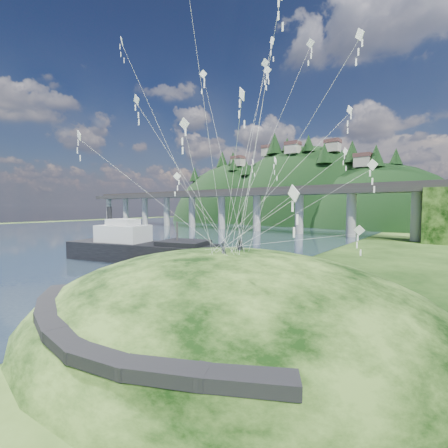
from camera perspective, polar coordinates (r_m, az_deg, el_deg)
The scene contains 10 objects.
ground at distance 30.25m, azimuth -13.48°, elevation -13.62°, with size 320.00×320.00×0.00m, color black.
water at distance 106.52m, azimuth -24.92°, elevation -1.55°, with size 240.00×240.00×0.00m, color #31465B.
grass_hill at distance 26.82m, azimuth 1.51°, elevation -19.23°, with size 36.00×32.00×13.00m.
footpath at distance 18.60m, azimuth -23.41°, elevation -18.20°, with size 22.29×5.84×0.83m.
bridge at distance 100.74m, azimuth 8.99°, elevation 3.99°, with size 160.00×11.00×15.00m.
far_ridge at distance 155.79m, azimuth 12.80°, elevation -2.54°, with size 153.00×70.00×94.50m.
work_barge at distance 50.07m, azimuth -16.00°, elevation -4.27°, with size 25.77×13.39×8.70m.
wooden_dock at distance 39.80m, azimuth -17.10°, elevation -8.91°, with size 12.51×6.53×0.90m.
kite_flyers at distance 25.98m, azimuth 2.11°, elevation -3.05°, with size 1.15×3.58×1.95m.
kite_swarm at distance 27.06m, azimuth 5.53°, elevation 22.56°, with size 20.73×17.49×21.81m.
Camera 1 is at (22.76, -17.83, 8.89)m, focal length 24.00 mm.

